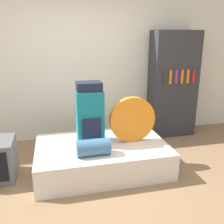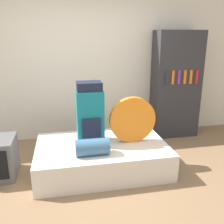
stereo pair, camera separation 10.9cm
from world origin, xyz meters
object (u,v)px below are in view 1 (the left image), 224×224
object	(u,v)px
sleeping_roll	(93,147)
bookshelf	(173,85)
backpack	(90,114)
tent_bag	(132,120)

from	to	relation	value
sleeping_roll	bookshelf	xyz separation A→B (m)	(1.69, 1.31, 0.47)
sleeping_roll	bookshelf	distance (m)	2.19
backpack	sleeping_roll	bearing A→B (deg)	-93.03
backpack	sleeping_roll	distance (m)	0.51
tent_bag	sleeping_roll	bearing A→B (deg)	-152.96
sleeping_roll	backpack	bearing A→B (deg)	86.97
backpack	tent_bag	bearing A→B (deg)	-9.85
tent_bag	bookshelf	bearing A→B (deg)	42.76
backpack	sleeping_roll	size ratio (longest dim) A/B	2.04
backpack	bookshelf	xyz separation A→B (m)	(1.67, 0.91, 0.16)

